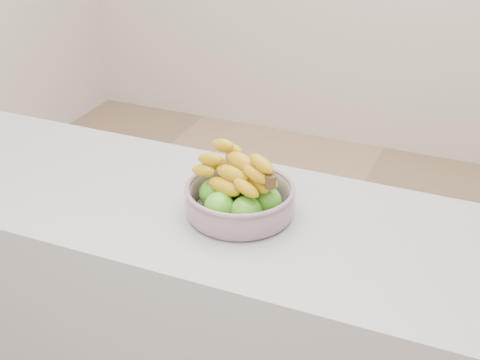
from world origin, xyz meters
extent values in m
plane|color=#A27E63|center=(0.00, 0.00, 0.00)|extent=(4.00, 4.00, 0.00)
cube|color=#A0A1A9|center=(0.00, -0.42, 0.45)|extent=(2.00, 0.60, 0.90)
cylinder|color=#A0AEC0|center=(0.08, -0.42, 0.91)|extent=(0.24, 0.24, 0.01)
torus|color=#A0AEC0|center=(0.08, -0.42, 0.98)|extent=(0.28, 0.28, 0.01)
sphere|color=#46A11B|center=(0.05, -0.49, 0.95)|extent=(0.08, 0.08, 0.08)
sphere|color=#46A11B|center=(0.12, -0.48, 0.95)|extent=(0.08, 0.08, 0.08)
sphere|color=#46A11B|center=(0.15, -0.42, 0.95)|extent=(0.08, 0.08, 0.08)
sphere|color=#46A11B|center=(0.10, -0.36, 0.95)|extent=(0.08, 0.08, 0.08)
sphere|color=#46A11B|center=(0.04, -0.37, 0.95)|extent=(0.08, 0.08, 0.08)
sphere|color=#46A11B|center=(0.01, -0.43, 0.95)|extent=(0.08, 0.08, 0.08)
ellipsoid|color=gold|center=(0.05, -0.46, 0.99)|extent=(0.18, 0.09, 0.04)
ellipsoid|color=gold|center=(0.07, -0.42, 0.99)|extent=(0.18, 0.11, 0.04)
ellipsoid|color=gold|center=(0.09, -0.38, 0.99)|extent=(0.17, 0.12, 0.04)
ellipsoid|color=gold|center=(0.07, -0.45, 1.03)|extent=(0.18, 0.08, 0.04)
ellipsoid|color=gold|center=(0.09, -0.40, 1.03)|extent=(0.17, 0.13, 0.04)
ellipsoid|color=gold|center=(0.08, -0.43, 1.05)|extent=(0.18, 0.11, 0.04)
cylinder|color=#433115|center=(0.17, -0.47, 1.04)|extent=(0.03, 0.03, 0.03)
camera|label=1|loc=(0.65, -1.76, 1.79)|focal=50.00mm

